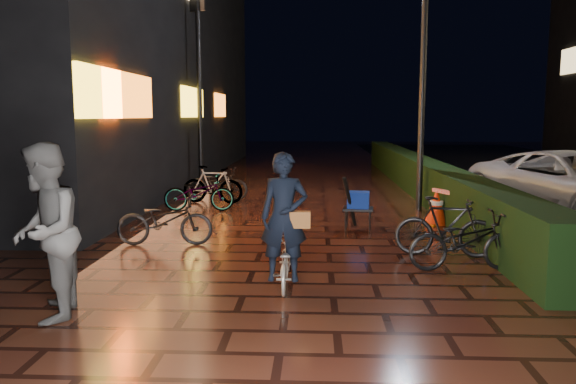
# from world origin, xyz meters

# --- Properties ---
(ground) EXTENTS (80.00, 80.00, 0.00)m
(ground) POSITION_xyz_m (0.00, 0.00, 0.00)
(ground) COLOR #381911
(ground) RESTS_ON ground
(hedge) EXTENTS (0.70, 20.00, 1.00)m
(hedge) POSITION_xyz_m (3.30, 8.00, 0.50)
(hedge) COLOR black
(hedge) RESTS_ON ground
(bystander_person) EXTENTS (0.95, 1.09, 1.92)m
(bystander_person) POSITION_xyz_m (-2.56, -2.54, 0.96)
(bystander_person) COLOR #5C5C5E
(bystander_person) RESTS_ON ground
(storefront_block) EXTENTS (12.09, 22.00, 9.00)m
(storefront_block) POSITION_xyz_m (-9.50, 11.50, 4.50)
(storefront_block) COLOR black
(storefront_block) RESTS_ON ground
(lamp_post_hedge) EXTENTS (0.51, 0.15, 5.39)m
(lamp_post_hedge) POSITION_xyz_m (2.77, 4.90, 2.96)
(lamp_post_hedge) COLOR black
(lamp_post_hedge) RESTS_ON ground
(lamp_post_sf) EXTENTS (0.51, 0.30, 5.56)m
(lamp_post_sf) POSITION_xyz_m (-3.09, 8.32, 3.06)
(lamp_post_sf) COLOR black
(lamp_post_sf) RESTS_ON ground
(cyclist) EXTENTS (0.64, 1.23, 1.75)m
(cyclist) POSITION_xyz_m (-0.06, -1.28, 0.65)
(cyclist) COLOR silver
(cyclist) RESTS_ON ground
(traffic_barrier) EXTENTS (1.11, 1.78, 0.74)m
(traffic_barrier) POSITION_xyz_m (3.08, 2.49, 0.37)
(traffic_barrier) COLOR #FF570D
(traffic_barrier) RESTS_ON ground
(cart_assembly) EXTENTS (0.65, 0.59, 1.07)m
(cart_assembly) POSITION_xyz_m (1.15, 2.45, 0.55)
(cart_assembly) COLOR black
(cart_assembly) RESTS_ON ground
(parked_bikes_storefront) EXTENTS (1.80, 5.90, 0.95)m
(parked_bikes_storefront) POSITION_xyz_m (-2.28, 4.28, 0.44)
(parked_bikes_storefront) COLOR black
(parked_bikes_storefront) RESTS_ON ground
(parked_bikes_hedge) EXTENTS (1.75, 1.50, 0.95)m
(parked_bikes_hedge) POSITION_xyz_m (2.43, 0.01, 0.45)
(parked_bikes_hedge) COLOR black
(parked_bikes_hedge) RESTS_ON ground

